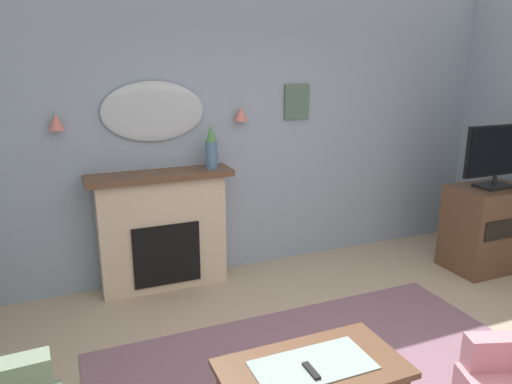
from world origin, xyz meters
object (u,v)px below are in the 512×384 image
at_px(coffee_table, 312,374).
at_px(tv_cabinet, 487,228).
at_px(wall_sconce_left, 56,122).
at_px(tv_flatscreen, 498,154).
at_px(wall_sconce_right, 241,114).
at_px(tv_remote, 311,371).
at_px(framed_picture, 297,102).
at_px(fireplace, 163,232).
at_px(wall_mirror, 154,112).
at_px(mantel_vase_left, 211,148).

relative_size(coffee_table, tv_cabinet, 1.22).
height_order(wall_sconce_left, tv_flatscreen, wall_sconce_left).
xyz_separation_m(wall_sconce_left, wall_sconce_right, (1.70, 0.00, 0.00)).
bearing_deg(tv_cabinet, wall_sconce_right, 158.23).
distance_m(wall_sconce_left, wall_sconce_right, 1.70).
xyz_separation_m(wall_sconce_right, tv_remote, (-0.49, -2.41, -1.21)).
bearing_deg(framed_picture, wall_sconce_left, -178.54).
bearing_deg(coffee_table, framed_picture, 65.45).
bearing_deg(wall_sconce_right, tv_remote, -101.59).
distance_m(framed_picture, tv_flatscreen, 2.12).
xyz_separation_m(tv_remote, tv_cabinet, (2.91, 1.44, -0.00)).
bearing_deg(tv_cabinet, tv_flatscreen, -90.00).
distance_m(fireplace, wall_sconce_right, 1.38).
distance_m(wall_sconce_right, tv_flatscreen, 2.64).
distance_m(wall_sconce_left, tv_remote, 2.95).
height_order(wall_mirror, wall_sconce_left, wall_mirror).
xyz_separation_m(mantel_vase_left, wall_sconce_right, (0.35, 0.12, 0.30)).
bearing_deg(tv_flatscreen, tv_cabinet, 90.00).
bearing_deg(coffee_table, wall_sconce_left, 117.92).
relative_size(mantel_vase_left, framed_picture, 1.17).
distance_m(coffee_table, tv_cabinet, 3.19).
xyz_separation_m(mantel_vase_left, tv_remote, (-0.14, -2.29, -0.90)).
xyz_separation_m(wall_mirror, tv_remote, (0.36, -2.46, -1.26)).
height_order(fireplace, wall_sconce_right, wall_sconce_right).
xyz_separation_m(mantel_vase_left, framed_picture, (1.00, 0.18, 0.39)).
relative_size(framed_picture, tv_remote, 2.25).
xyz_separation_m(wall_sconce_left, tv_remote, (1.21, -2.41, -1.21)).
relative_size(mantel_vase_left, coffee_table, 0.38).
xyz_separation_m(fireplace, wall_sconce_left, (-0.85, 0.09, 1.09)).
distance_m(tv_cabinet, tv_flatscreen, 0.80).
xyz_separation_m(fireplace, wall_mirror, (0.00, 0.14, 1.14)).
xyz_separation_m(fireplace, tv_cabinet, (3.27, -0.87, -0.12)).
relative_size(mantel_vase_left, tv_remote, 2.64).
height_order(mantel_vase_left, wall_sconce_left, wall_sconce_left).
bearing_deg(wall_sconce_left, tv_remote, -63.43).
xyz_separation_m(mantel_vase_left, wall_sconce_left, (-1.35, 0.12, 0.30)).
height_order(wall_sconce_left, framed_picture, framed_picture).
distance_m(tv_remote, tv_flatscreen, 3.34).
height_order(wall_sconce_left, coffee_table, wall_sconce_left).
height_order(wall_sconce_left, wall_sconce_right, same).
bearing_deg(tv_remote, fireplace, 98.72).
bearing_deg(wall_sconce_left, wall_mirror, 3.37).
relative_size(wall_sconce_right, framed_picture, 0.39).
distance_m(mantel_vase_left, framed_picture, 1.09).
bearing_deg(tv_flatscreen, wall_sconce_left, 166.53).
bearing_deg(wall_mirror, fireplace, -90.00).
height_order(wall_sconce_right, framed_picture, framed_picture).
bearing_deg(tv_flatscreen, wall_sconce_right, 157.81).
bearing_deg(framed_picture, wall_mirror, -179.62).
height_order(framed_picture, tv_remote, framed_picture).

